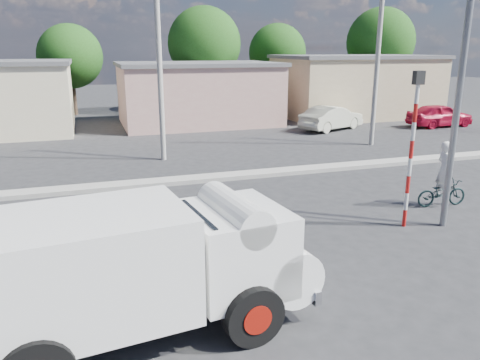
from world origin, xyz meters
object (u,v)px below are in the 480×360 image
object	(u,v)px
truck	(149,265)
streetlight	(460,47)
car_cream	(332,118)
traffic_pole	(413,137)
car_red	(440,115)
cyclist	(443,179)
bicycle	(442,193)

from	to	relation	value
truck	streetlight	xyz separation A→B (m)	(8.53, 2.72, 3.62)
car_cream	traffic_pole	distance (m)	16.60
truck	traffic_pole	size ratio (longest dim) A/B	1.39
car_red	streetlight	bearing A→B (deg)	138.56
truck	traffic_pole	distance (m)	8.27
cyclist	streetlight	size ratio (longest dim) A/B	0.20
car_red	bicycle	bearing A→B (deg)	138.78
cyclist	traffic_pole	xyz separation A→B (m)	(-2.26, -1.15, 1.68)
traffic_pole	streetlight	xyz separation A→B (m)	(0.94, -0.30, 2.37)
cyclist	car_cream	world-z (taller)	cyclist
truck	car_cream	distance (m)	22.90
truck	bicycle	bearing A→B (deg)	15.96
car_cream	car_red	bearing A→B (deg)	-121.31
traffic_pole	cyclist	bearing A→B (deg)	26.96
car_cream	car_red	size ratio (longest dim) A/B	1.04
car_cream	car_red	distance (m)	7.35
bicycle	car_red	world-z (taller)	car_red
car_cream	streetlight	bearing A→B (deg)	138.86
bicycle	streetlight	bearing A→B (deg)	142.84
traffic_pole	bicycle	bearing A→B (deg)	26.96
bicycle	car_cream	world-z (taller)	car_cream
cyclist	car_cream	xyz separation A→B (m)	(3.82, 14.19, -0.17)
truck	traffic_pole	xyz separation A→B (m)	(7.60, 3.02, 1.26)
traffic_pole	streetlight	bearing A→B (deg)	-17.73
car_red	truck	bearing A→B (deg)	128.53
streetlight	truck	bearing A→B (deg)	-162.32
cyclist	truck	bearing A→B (deg)	118.13
truck	bicycle	world-z (taller)	truck
cyclist	streetlight	world-z (taller)	streetlight
traffic_pole	truck	bearing A→B (deg)	-158.32
car_cream	car_red	world-z (taller)	car_cream
car_cream	streetlight	distance (m)	16.99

